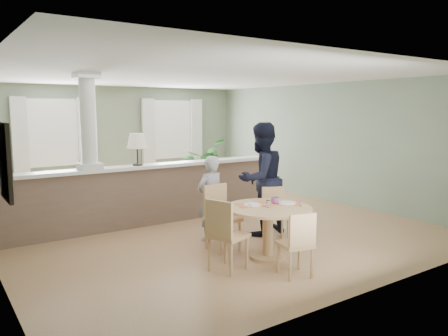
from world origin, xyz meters
TOP-DOWN VIEW (x-y plane):
  - ground at (0.00, 0.00)m, footprint 8.00×8.00m
  - room_shell at (-0.03, 0.63)m, footprint 7.02×8.02m
  - pony_wall at (-0.99, 0.20)m, footprint 5.32×0.38m
  - sofa at (-0.29, 1.41)m, footprint 2.82×1.18m
  - houseplant at (1.73, 2.50)m, footprint 1.61×1.61m
  - dining_table at (-0.22, -2.43)m, footprint 1.22×1.22m
  - chair_far_boy at (-0.55, -1.70)m, footprint 0.46×0.46m
  - chair_far_man at (0.41, -1.83)m, footprint 0.52×0.52m
  - chair_near at (-0.41, -3.22)m, footprint 0.46×0.46m
  - chair_side at (-1.05, -2.54)m, footprint 0.55×0.55m
  - child_person at (-0.44, -1.25)m, footprint 0.54×0.39m
  - man_person at (0.45, -1.43)m, footprint 0.98×0.80m

SIDE VIEW (x-z plane):
  - ground at x=0.00m, z-range 0.00..0.00m
  - sofa at x=-0.29m, z-range 0.00..0.81m
  - chair_near at x=-0.41m, z-range 0.04..0.88m
  - chair_far_man at x=0.41m, z-range 0.04..0.90m
  - chair_side at x=-1.05m, z-range 0.05..1.01m
  - chair_far_boy at x=-0.55m, z-range 0.05..1.02m
  - dining_table at x=-0.22m, z-range 0.17..1.01m
  - houseplant at x=1.73m, z-range 0.00..1.35m
  - child_person at x=-0.44m, z-range 0.00..1.37m
  - pony_wall at x=-0.99m, z-range -0.64..2.06m
  - man_person at x=0.45m, z-range 0.00..1.89m
  - room_shell at x=-0.03m, z-range 0.46..3.17m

